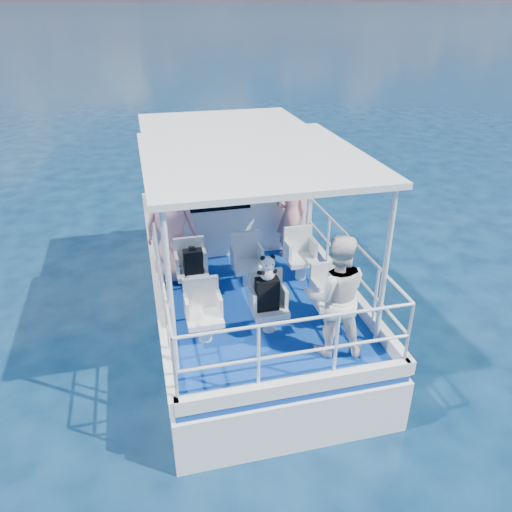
# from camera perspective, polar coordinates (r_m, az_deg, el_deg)

# --- Properties ---
(ground) EXTENTS (2000.00, 2000.00, 0.00)m
(ground) POSITION_cam_1_polar(r_m,az_deg,el_deg) (8.51, -0.57, -9.15)
(ground) COLOR #071D38
(ground) RESTS_ON ground
(hull) EXTENTS (3.00, 7.00, 1.60)m
(hull) POSITION_cam_1_polar(r_m,az_deg,el_deg) (9.31, -2.00, -5.60)
(hull) COLOR white
(hull) RESTS_ON ground
(deck) EXTENTS (2.90, 6.90, 0.10)m
(deck) POSITION_cam_1_polar(r_m,az_deg,el_deg) (8.88, -2.08, -0.99)
(deck) COLOR navy
(deck) RESTS_ON hull
(cabin) EXTENTS (2.85, 2.00, 2.20)m
(cabin) POSITION_cam_1_polar(r_m,az_deg,el_deg) (9.60, -3.83, 8.67)
(cabin) COLOR white
(cabin) RESTS_ON deck
(canopy) EXTENTS (3.00, 3.20, 0.08)m
(canopy) POSITION_cam_1_polar(r_m,az_deg,el_deg) (6.92, -0.30, 11.24)
(canopy) COLOR white
(canopy) RESTS_ON cabin
(canopy_posts) EXTENTS (2.77, 2.97, 2.20)m
(canopy_posts) POSITION_cam_1_polar(r_m,az_deg,el_deg) (7.27, -0.18, 2.47)
(canopy_posts) COLOR white
(canopy_posts) RESTS_ON deck
(railings) EXTENTS (2.84, 3.59, 1.00)m
(railings) POSITION_cam_1_polar(r_m,az_deg,el_deg) (7.27, 0.43, -2.88)
(railings) COLOR white
(railings) RESTS_ON deck
(seat_port_fwd) EXTENTS (0.48, 0.46, 0.38)m
(seat_port_fwd) POSITION_cam_1_polar(r_m,az_deg,el_deg) (7.95, -7.27, -2.84)
(seat_port_fwd) COLOR silver
(seat_port_fwd) RESTS_ON deck
(seat_center_fwd) EXTENTS (0.48, 0.46, 0.38)m
(seat_center_fwd) POSITION_cam_1_polar(r_m,az_deg,el_deg) (8.08, -0.93, -2.10)
(seat_center_fwd) COLOR silver
(seat_center_fwd) RESTS_ON deck
(seat_stbd_fwd) EXTENTS (0.48, 0.46, 0.38)m
(seat_stbd_fwd) POSITION_cam_1_polar(r_m,az_deg,el_deg) (8.30, 5.13, -1.36)
(seat_stbd_fwd) COLOR silver
(seat_stbd_fwd) RESTS_ON deck
(seat_port_aft) EXTENTS (0.48, 0.46, 0.38)m
(seat_port_aft) POSITION_cam_1_polar(r_m,az_deg,el_deg) (6.86, -5.86, -8.15)
(seat_port_aft) COLOR silver
(seat_port_aft) RESTS_ON deck
(seat_center_aft) EXTENTS (0.48, 0.46, 0.38)m
(seat_center_aft) POSITION_cam_1_polar(r_m,az_deg,el_deg) (7.01, 1.49, -7.16)
(seat_center_aft) COLOR silver
(seat_center_aft) RESTS_ON deck
(seat_stbd_aft) EXTENTS (0.48, 0.46, 0.38)m
(seat_stbd_aft) POSITION_cam_1_polar(r_m,az_deg,el_deg) (7.26, 8.40, -6.13)
(seat_stbd_aft) COLOR silver
(seat_stbd_aft) RESTS_ON deck
(passenger_port_fwd) EXTENTS (0.79, 0.67, 1.80)m
(passenger_port_fwd) POSITION_cam_1_polar(r_m,az_deg,el_deg) (8.04, -9.62, 3.02)
(passenger_port_fwd) COLOR pink
(passenger_port_fwd) RESTS_ON deck
(passenger_stbd_fwd) EXTENTS (0.62, 0.46, 1.57)m
(passenger_stbd_fwd) POSITION_cam_1_polar(r_m,az_deg,el_deg) (8.81, 4.00, 4.75)
(passenger_stbd_fwd) COLOR pink
(passenger_stbd_fwd) RESTS_ON deck
(passenger_stbd_aft) EXTENTS (0.93, 0.80, 1.68)m
(passenger_stbd_aft) POSITION_cam_1_polar(r_m,az_deg,el_deg) (6.35, 9.08, -4.55)
(passenger_stbd_aft) COLOR white
(passenger_stbd_aft) RESTS_ON deck
(backpack_port) EXTENTS (0.30, 0.17, 0.39)m
(backpack_port) POSITION_cam_1_polar(r_m,az_deg,el_deg) (7.71, -7.19, -0.62)
(backpack_port) COLOR black
(backpack_port) RESTS_ON seat_port_fwd
(backpack_center) EXTENTS (0.31, 0.17, 0.46)m
(backpack_center) POSITION_cam_1_polar(r_m,az_deg,el_deg) (6.75, 1.28, -4.35)
(backpack_center) COLOR black
(backpack_center) RESTS_ON seat_center_aft
(compact_camera) EXTENTS (0.09, 0.06, 0.06)m
(compact_camera) POSITION_cam_1_polar(r_m,az_deg,el_deg) (7.60, -7.37, 0.84)
(compact_camera) COLOR black
(compact_camera) RESTS_ON backpack_port
(panda) EXTENTS (0.23, 0.19, 0.36)m
(panda) POSITION_cam_1_polar(r_m,az_deg,el_deg) (6.54, 1.33, -1.33)
(panda) COLOR white
(panda) RESTS_ON backpack_center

